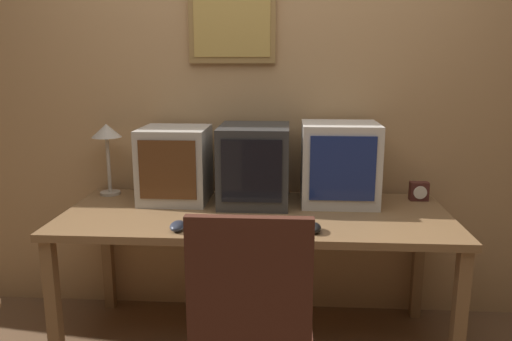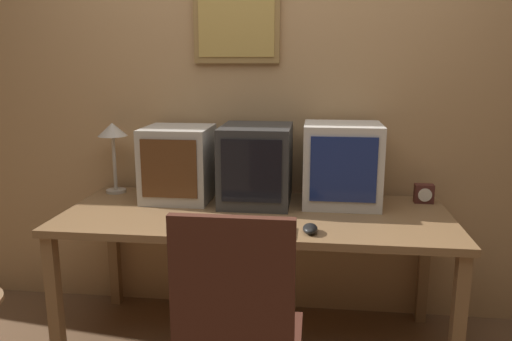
% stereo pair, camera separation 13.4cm
% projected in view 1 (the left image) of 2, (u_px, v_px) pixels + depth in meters
% --- Properties ---
extents(wall_back, '(8.00, 0.08, 2.60)m').
position_uv_depth(wall_back, '(261.00, 91.00, 2.81)').
color(wall_back, tan).
rests_on(wall_back, ground_plane).
extents(desk, '(1.92, 0.80, 0.73)m').
position_uv_depth(desk, '(256.00, 225.00, 2.51)').
color(desk, olive).
rests_on(desk, ground_plane).
extents(monitor_left, '(0.35, 0.36, 0.40)m').
position_uv_depth(monitor_left, '(175.00, 164.00, 2.67)').
color(monitor_left, '#B7B2A8').
rests_on(monitor_left, desk).
extents(monitor_center, '(0.36, 0.42, 0.41)m').
position_uv_depth(monitor_center, '(254.00, 164.00, 2.63)').
color(monitor_center, '#333333').
rests_on(monitor_center, desk).
extents(monitor_right, '(0.39, 0.35, 0.43)m').
position_uv_depth(monitor_right, '(339.00, 163.00, 2.62)').
color(monitor_right, beige).
rests_on(monitor_right, desk).
extents(keyboard_main, '(0.45, 0.16, 0.03)m').
position_uv_depth(keyboard_main, '(244.00, 229.00, 2.21)').
color(keyboard_main, '#A8A399').
rests_on(keyboard_main, desk).
extents(mouse_near_keyboard, '(0.07, 0.11, 0.04)m').
position_uv_depth(mouse_near_keyboard, '(314.00, 228.00, 2.20)').
color(mouse_near_keyboard, black).
rests_on(mouse_near_keyboard, desk).
extents(mouse_far_corner, '(0.07, 0.11, 0.04)m').
position_uv_depth(mouse_far_corner, '(178.00, 226.00, 2.22)').
color(mouse_far_corner, '#282D3D').
rests_on(mouse_far_corner, desk).
extents(desk_clock, '(0.10, 0.06, 0.10)m').
position_uv_depth(desk_clock, '(419.00, 191.00, 2.70)').
color(desk_clock, '#4C231E').
rests_on(desk_clock, desk).
extents(desk_lamp, '(0.16, 0.16, 0.40)m').
position_uv_depth(desk_lamp, '(107.00, 138.00, 2.76)').
color(desk_lamp, '#B2A899').
rests_on(desk_lamp, desk).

